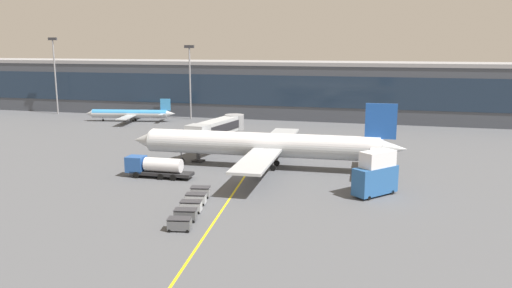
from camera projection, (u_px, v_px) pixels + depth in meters
The scene contains 15 objects.
ground_plane at pixel (246, 178), 80.39m from camera, with size 700.00×700.00×0.00m, color #515459.
apron_lead_in_line at pixel (246, 174), 82.42m from camera, with size 0.30×80.00×0.01m, color yellow.
terminal_building at pixel (293, 89), 146.28m from camera, with size 219.92×17.35×15.94m.
main_airliner at pixel (263, 145), 85.98m from camera, with size 47.28×37.68×11.53m.
jet_bridge at pixel (219, 128), 97.18m from camera, with size 6.51×17.88×6.76m.
fuel_tanker at pixel (155, 167), 80.24m from camera, with size 10.84×2.85×3.25m.
catering_lift at pixel (376, 174), 70.46m from camera, with size 6.31×6.80×6.30m.
baggage_cart_0 at pixel (180, 224), 57.46m from camera, with size 2.88×2.03×1.48m.
baggage_cart_1 at pixel (186, 215), 60.59m from camera, with size 2.88×2.03×1.48m.
baggage_cart_2 at pixel (191, 206), 63.72m from camera, with size 2.88×2.03×1.48m.
baggage_cart_3 at pixel (196, 199), 66.85m from camera, with size 2.88×2.03×1.48m.
baggage_cart_4 at pixel (200, 192), 69.98m from camera, with size 2.88×2.03×1.48m.
commuter_jet_far at pixel (130, 114), 138.26m from camera, with size 24.91×19.95×6.31m.
apron_light_mast_0 at pixel (55, 70), 151.22m from camera, with size 2.80×0.50×22.71m.
apron_light_mast_1 at pixel (190, 76), 140.75m from camera, with size 2.80×0.50×20.52m.
Camera 1 is at (21.24, -74.90, 20.80)m, focal length 35.60 mm.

